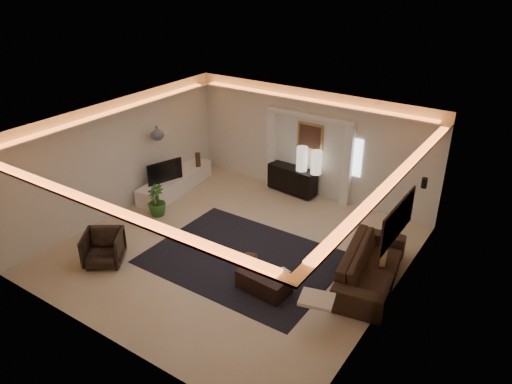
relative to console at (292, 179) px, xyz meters
The scene contains 33 objects.
floor 3.30m from the console, 83.52° to the right, with size 7.00×7.00×0.00m, color #C3B498.
ceiling 4.12m from the console, 83.52° to the right, with size 7.00×7.00×0.00m, color white.
wall_back 1.14m from the console, 34.12° to the left, with size 7.00×7.00×0.00m, color silver.
wall_front 6.84m from the console, 86.87° to the right, with size 7.00×7.00×0.00m, color silver.
wall_left 4.63m from the console, 133.93° to the right, with size 7.00×7.00×0.00m, color silver.
wall_right 5.16m from the console, 40.03° to the right, with size 7.00×7.00×0.00m, color silver.
cove_soffit 3.95m from the console, 83.52° to the right, with size 7.00×7.00×0.04m, color silver.
daylight_slit 1.98m from the console, ahead, with size 0.25×0.03×1.00m, color white.
area_rug 3.56m from the console, 77.44° to the right, with size 4.00×3.00×0.01m, color black.
pilaster_left 1.06m from the console, 169.13° to the left, with size 0.22×0.20×2.20m, color silver.
pilaster_right 1.68m from the console, ahead, with size 0.22×0.20×2.20m, color silver.
alcove_header 1.89m from the console, 22.13° to the left, with size 2.52×0.20×0.12m, color silver.
painting_frame 1.32m from the console, 30.81° to the left, with size 0.74×0.04×0.74m, color tan.
painting_canvas 1.32m from the console, 27.86° to the left, with size 0.62×0.02×0.62m, color #4C2D1E.
art_panel_frame 5.01m from the console, 37.54° to the right, with size 0.04×1.64×0.74m, color black.
art_panel_gold 4.99m from the console, 37.72° to the right, with size 0.02×1.50×0.62m, color tan.
wall_sconce 4.10m from the console, 15.65° to the right, with size 0.12×0.12×0.22m, color black.
wall_niche 3.80m from the console, 148.94° to the right, with size 0.10×0.55×0.04m, color silver.
console is the anchor object (origin of this frame).
lamp_left 0.74m from the console, ahead, with size 0.30×0.30×0.66m, color beige.
lamp_right 0.99m from the console, ahead, with size 0.29×0.29×0.64m, color beige.
media_ledge 3.26m from the console, 148.64° to the right, with size 0.67×2.69×0.50m, color white.
tv 3.53m from the console, 142.43° to the right, with size 0.13×1.02×0.59m, color black.
figurine 2.78m from the console, 161.71° to the right, with size 0.15×0.15×0.40m, color #49311F.
ginger_jar 3.85m from the console, 141.35° to the right, with size 0.35×0.35×0.36m, color slate.
plant 3.75m from the console, 125.85° to the right, with size 0.46×0.46×0.82m, color #2B581E.
sofa 4.30m from the console, 38.53° to the right, with size 0.99×2.54×0.74m, color #482D15.
throw_blanket 5.37m from the console, 55.48° to the right, with size 0.59×0.49×0.06m, color white.
throw_pillow 4.27m from the console, 34.44° to the right, with size 0.11×0.35×0.35m, color tan.
coffee_table 4.48m from the console, 67.09° to the right, with size 1.02×0.56×0.38m, color black.
bowl 4.06m from the console, 72.33° to the right, with size 0.30×0.30×0.07m, color #453125.
magazine 4.35m from the console, 62.16° to the right, with size 0.22×0.16×0.03m, color white.
armchair 5.47m from the console, 107.27° to the right, with size 0.78×0.81×0.73m, color black.
Camera 1 is at (5.58, -7.43, 6.01)m, focal length 34.13 mm.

